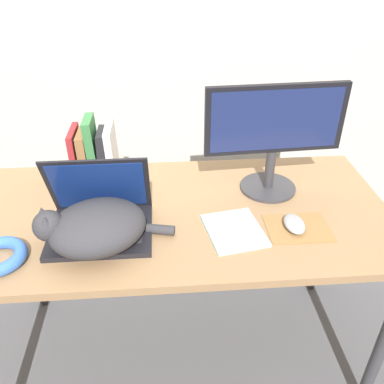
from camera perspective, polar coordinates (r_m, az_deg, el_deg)
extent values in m
cube|color=#BCB7AD|center=(1.99, -3.14, 24.65)|extent=(8.00, 0.05, 2.60)
cube|color=#93704C|center=(1.44, -1.46, -3.09)|extent=(1.47, 0.72, 0.03)
cylinder|color=#38383D|center=(1.66, 25.21, -18.64)|extent=(0.04, 0.04, 0.72)
cylinder|color=#38383D|center=(2.02, -21.85, -7.21)|extent=(0.04, 0.04, 0.72)
cylinder|color=#38383D|center=(2.06, 17.74, -5.46)|extent=(0.04, 0.04, 0.72)
cube|color=black|center=(1.36, -12.64, -5.40)|extent=(0.33, 0.26, 0.02)
cube|color=#28282D|center=(1.34, -12.76, -5.40)|extent=(0.27, 0.13, 0.00)
cube|color=black|center=(1.35, -12.93, 0.94)|extent=(0.33, 0.11, 0.24)
cube|color=navy|center=(1.35, -12.94, 0.78)|extent=(0.30, 0.09, 0.21)
ellipsoid|color=#333338|center=(1.28, -13.07, -4.80)|extent=(0.37, 0.35, 0.14)
sphere|color=#333338|center=(1.28, -19.47, -4.48)|extent=(0.09, 0.09, 0.09)
cone|color=#333338|center=(1.28, -20.31, -2.66)|extent=(0.04, 0.04, 0.03)
cone|color=#333338|center=(1.24, -19.91, -3.92)|extent=(0.04, 0.04, 0.03)
cylinder|color=#333338|center=(1.33, -5.47, -5.19)|extent=(0.14, 0.06, 0.03)
cylinder|color=#333338|center=(1.58, 10.56, 0.67)|extent=(0.21, 0.21, 0.01)
cylinder|color=#333338|center=(1.54, 10.86, 3.19)|extent=(0.04, 0.04, 0.15)
cube|color=black|center=(1.45, 11.67, 9.98)|extent=(0.50, 0.05, 0.25)
cube|color=navy|center=(1.44, 11.76, 9.79)|extent=(0.46, 0.03, 0.22)
cube|color=olive|center=(1.40, 14.62, -4.90)|extent=(0.21, 0.16, 0.00)
ellipsoid|color=#99999E|center=(1.38, 14.18, -4.35)|extent=(0.07, 0.11, 0.03)
cube|color=maroon|center=(1.62, -15.95, 4.92)|extent=(0.02, 0.15, 0.21)
cube|color=olive|center=(1.62, -14.81, 4.80)|extent=(0.03, 0.13, 0.20)
cube|color=#387A42|center=(1.60, -13.75, 5.73)|extent=(0.04, 0.12, 0.26)
cube|color=#232328|center=(1.60, -12.30, 5.00)|extent=(0.04, 0.12, 0.21)
cube|color=white|center=(1.60, -11.17, 5.38)|extent=(0.03, 0.17, 0.23)
cube|color=#99C6E0|center=(1.35, 5.96, -5.36)|extent=(0.21, 0.24, 0.01)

